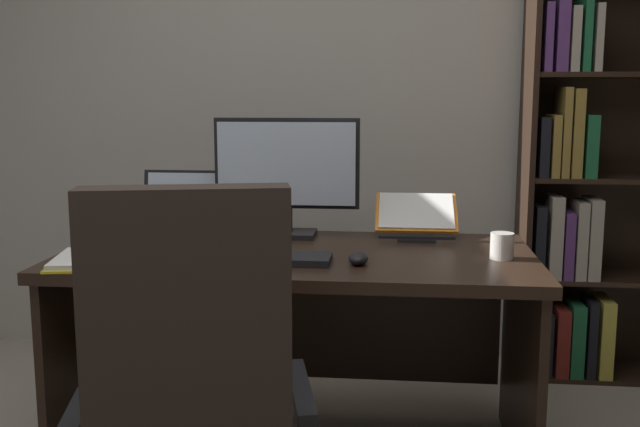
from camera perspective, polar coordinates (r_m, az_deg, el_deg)
name	(u,v)px	position (r m, az deg, el deg)	size (l,w,h in m)	color
wall_back	(316,88)	(3.67, -0.30, 9.71)	(4.82, 0.12, 2.64)	#B2ADA3
desk	(301,301)	(2.71, -1.49, -6.78)	(1.63, 0.80, 0.75)	black
bookshelf	(593,148)	(3.52, 20.38, 4.80)	(0.80, 0.33, 2.29)	black
monitor	(287,175)	(2.82, -2.59, 2.96)	(0.56, 0.16, 0.45)	black
laptop	(177,221)	(2.95, -10.99, -0.56)	(0.32, 0.28, 0.24)	black
keyboard	(267,258)	(2.42, -4.13, -3.48)	(0.42, 0.15, 0.02)	black
computer_mouse	(358,258)	(2.39, 2.98, -3.46)	(0.06, 0.10, 0.04)	black
reading_stand_with_book	(416,216)	(2.89, 7.44, -0.18)	(0.31, 0.29, 0.15)	black
open_binder	(130,259)	(2.49, -14.50, -3.40)	(0.53, 0.37, 0.02)	yellow
notepad	(222,250)	(2.61, -7.59, -2.79)	(0.15, 0.21, 0.01)	silver
pen	(227,247)	(2.60, -7.17, -2.61)	(0.01, 0.01, 0.14)	black
coffee_mug	(502,246)	(2.53, 13.88, -2.45)	(0.08, 0.08, 0.09)	silver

